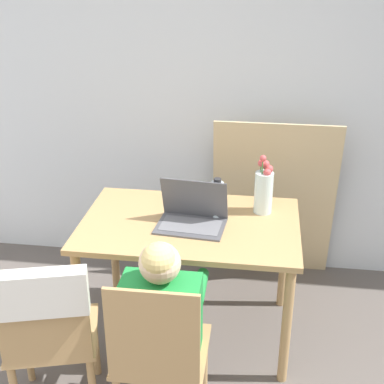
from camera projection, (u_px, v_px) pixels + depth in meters
name	position (u px, v px, depth m)	size (l,w,h in m)	color
wall_back	(210.00, 86.00, 3.36)	(6.40, 0.05, 2.50)	silver
dining_table	(190.00, 237.00, 2.88)	(1.16, 0.75, 0.72)	tan
chair_occupied	(159.00, 356.00, 2.30)	(0.40, 0.40, 0.87)	tan
chair_spare	(46.00, 321.00, 2.30)	(0.50, 0.52, 0.88)	tan
person_seated	(163.00, 309.00, 2.34)	(0.35, 0.42, 0.97)	#1E8438
laptop	(192.00, 215.00, 2.80)	(0.37, 0.28, 0.24)	#4C4C51
flower_vase	(264.00, 189.00, 2.90)	(0.10, 0.10, 0.34)	silver
water_bottle	(217.00, 199.00, 2.86)	(0.07, 0.07, 0.22)	silver
cardboard_panel	(273.00, 201.00, 3.48)	(0.79, 0.17, 1.09)	tan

